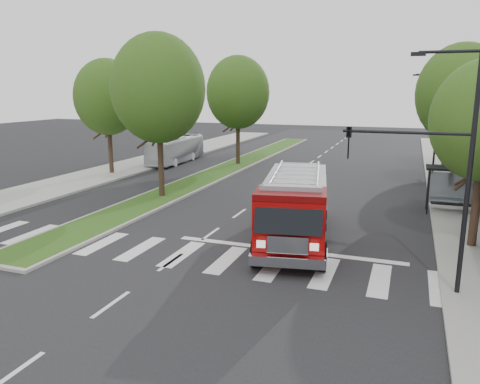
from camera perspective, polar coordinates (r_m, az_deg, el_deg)
The scene contains 14 objects.
ground at distance 22.51m, azimuth -3.60°, elevation -5.12°, with size 140.00×140.00×0.00m, color black.
sidewalk_right at distance 30.63m, azimuth 26.71°, elevation -1.57°, with size 5.00×80.00×0.15m, color gray.
sidewalk_left at distance 38.21m, azimuth -17.68°, elevation 1.73°, with size 5.00×80.00×0.15m, color gray.
median at distance 40.95m, azimuth -1.22°, elevation 3.01°, with size 3.00×50.00×0.15m.
bus_shelter at distance 28.30m, azimuth 24.89°, elevation 1.62°, with size 3.20×1.60×2.61m.
tree_right_mid at distance 33.76m, azimuth 25.34°, elevation 10.77°, with size 5.60×5.60×9.72m.
tree_right_far at distance 43.74m, azimuth 24.16°, elevation 10.13°, with size 5.00×5.00×8.73m.
tree_median_near at distance 29.54m, azimuth -9.95°, elevation 12.31°, with size 5.80×5.80×10.16m.
tree_median_far at distance 42.27m, azimuth -0.26°, elevation 12.03°, with size 5.60×5.60×9.72m.
tree_left_mid at distance 38.93m, azimuth -15.87°, elevation 11.06°, with size 5.20×5.20×9.16m.
streetlight_right_near at distance 16.30m, azimuth 23.25°, elevation 3.98°, with size 4.08×0.22×8.00m.
streetlight_right_far at distance 39.74m, azimuth 22.68°, elevation 8.16°, with size 2.11×0.20×8.00m.
fire_engine at distance 21.30m, azimuth 6.69°, elevation -1.90°, with size 4.33×9.59×3.21m.
city_bus at distance 44.55m, azimuth -7.79°, elevation 5.17°, with size 2.09×8.91×2.48m, color silver.
Camera 1 is at (8.67, -19.64, 6.78)m, focal length 35.00 mm.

